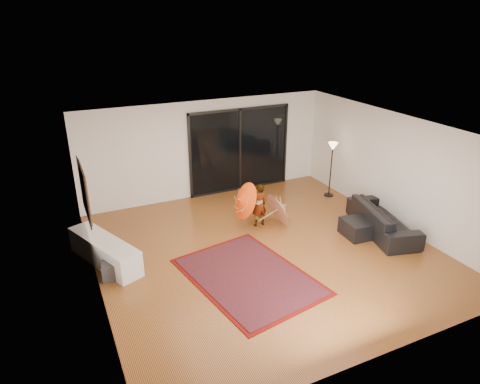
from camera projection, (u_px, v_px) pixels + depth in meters
floor at (265, 251)px, 9.41m from camera, size 7.00×7.00×0.00m
ceiling at (268, 131)px, 8.36m from camera, size 7.00×7.00×0.00m
wall_back at (206, 149)px, 11.80m from camera, size 7.00×0.00×7.00m
wall_front at (385, 284)px, 5.96m from camera, size 7.00×0.00×7.00m
wall_left at (91, 227)px, 7.52m from camera, size 0.00×7.00×7.00m
wall_right at (395, 170)px, 10.24m from camera, size 0.00×7.00×7.00m
sliding_door at (240, 150)px, 12.22m from camera, size 3.06×0.07×2.40m
painting at (84, 191)px, 8.25m from camera, size 0.04×1.28×1.08m
media_console at (105, 251)px, 8.84m from camera, size 1.23×2.04×0.56m
speaker at (110, 271)px, 8.35m from camera, size 0.36×0.36×0.36m
persian_rug at (248, 276)px, 8.48m from camera, size 2.50×3.17×0.02m
sofa at (383, 219)px, 10.12m from camera, size 1.40×2.37×0.65m
ottoman at (359, 228)px, 9.97m from camera, size 0.74×0.74×0.39m
floor_lamp at (332, 154)px, 11.75m from camera, size 0.27×0.27×1.56m
child at (259, 205)px, 10.31m from camera, size 0.41×0.28×1.09m
parasol_orange at (239, 203)px, 9.98m from camera, size 0.52×0.90×0.89m
parasol_white at (284, 205)px, 10.44m from camera, size 0.52×0.87×0.92m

